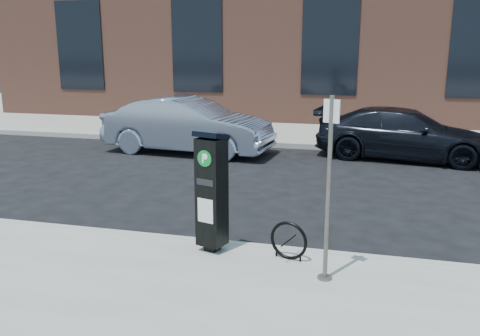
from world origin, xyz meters
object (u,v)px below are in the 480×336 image
(sign_pole, at_px, (328,192))
(bike_rack, at_px, (289,241))
(parking_kiosk, at_px, (212,190))
(car_dark, at_px, (404,134))
(car_silver, at_px, (188,125))

(sign_pole, height_order, bike_rack, sign_pole)
(bike_rack, bearing_deg, parking_kiosk, -167.31)
(parking_kiosk, xyz_separation_m, sign_pole, (1.65, -0.54, 0.25))
(car_dark, bearing_deg, bike_rack, 173.95)
(bike_rack, height_order, car_dark, car_dark)
(sign_pole, bearing_deg, car_dark, 102.08)
(sign_pole, bearing_deg, parking_kiosk, -176.58)
(parking_kiosk, relative_size, sign_pole, 0.75)
(parking_kiosk, bearing_deg, bike_rack, 14.38)
(bike_rack, height_order, car_silver, car_silver)
(sign_pole, xyz_separation_m, bike_rack, (-0.54, 0.49, -0.87))
(sign_pole, relative_size, car_silver, 0.48)
(parking_kiosk, xyz_separation_m, car_dark, (3.02, 7.70, -0.36))
(parking_kiosk, height_order, bike_rack, parking_kiosk)
(bike_rack, bearing_deg, car_silver, 134.89)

